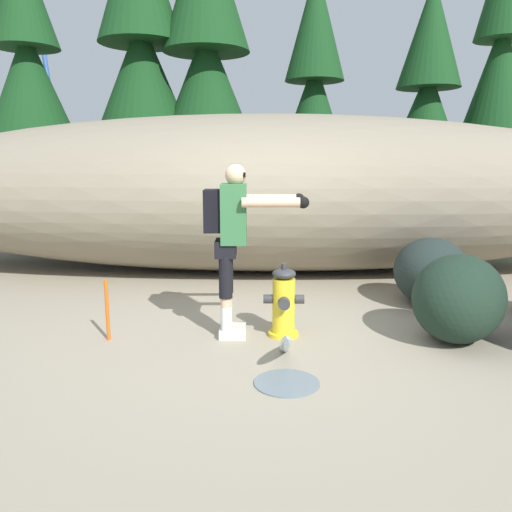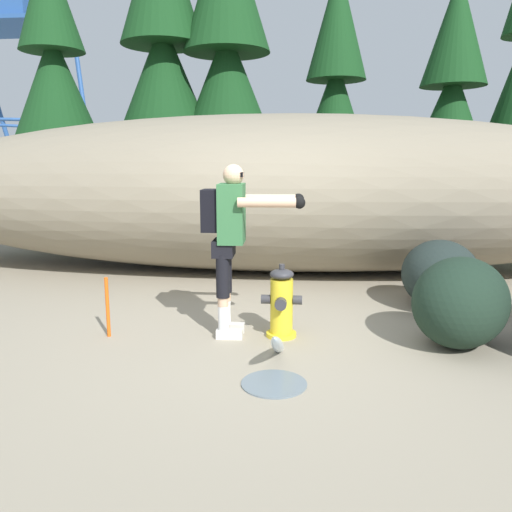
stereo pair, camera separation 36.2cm
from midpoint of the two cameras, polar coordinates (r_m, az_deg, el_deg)
The scene contains 14 objects.
ground_plane at distance 4.99m, azimuth 1.80°, elevation -9.70°, with size 56.00×56.00×0.04m, color gray.
dirt_embankment at distance 8.02m, azimuth 3.50°, elevation 7.04°, with size 12.75×3.20×2.42m, color gray.
fire_hydrant at distance 5.01m, azimuth 4.97°, elevation -5.39°, with size 0.40×0.35×0.73m.
hydrant_water_jet at distance 4.38m, azimuth 4.77°, elevation -10.89°, with size 0.52×1.23×0.55m.
utility_worker at distance 4.87m, azimuth -0.69°, elevation 3.01°, with size 0.99×0.56×1.68m.
boulder_large at distance 5.16m, azimuth 23.86°, elevation -4.79°, with size 1.04×0.85×0.85m, color #1A2D21.
boulder_small at distance 6.38m, azimuth 21.53°, elevation -1.95°, with size 1.11×0.88×0.81m, color #202B29.
pine_tree_far_left at distance 11.70m, azimuth -20.93°, elevation 18.91°, with size 2.00×2.00×6.00m.
pine_tree_left at distance 11.53m, azimuth -9.41°, elevation 20.09°, with size 2.70×2.70×6.79m.
pine_tree_center at distance 11.26m, azimuth -2.31°, elevation 19.47°, with size 2.79×2.79×6.75m.
pine_tree_right at distance 11.77m, azimuth 9.82°, elevation 16.92°, with size 2.01×2.01×5.83m.
pine_tree_far_right at distance 11.83m, azimuth 21.98°, elevation 15.45°, with size 2.07×2.07×5.45m.
watchtower at distance 19.62m, azimuth -25.35°, elevation 24.53°, with size 4.24×4.24×8.86m.
survey_stake at distance 5.16m, azimuth -14.43°, elevation -5.62°, with size 0.04×0.04×0.60m, color #E55914.
Camera 2 is at (0.49, -4.66, 1.72)m, focal length 35.58 mm.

